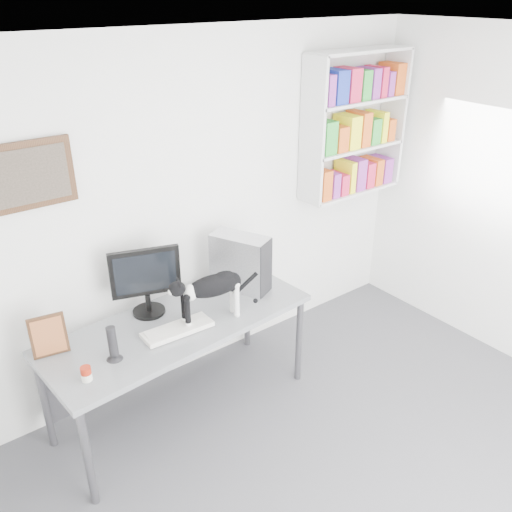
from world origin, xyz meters
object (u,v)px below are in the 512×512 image
at_px(bookshelf, 355,124).
at_px(soup_can, 86,374).
at_px(monitor, 146,281).
at_px(leaning_print, 48,335).
at_px(cat, 212,297).
at_px(desk, 182,367).
at_px(speaker, 113,343).
at_px(pc_tower, 240,262).
at_px(keyboard, 177,329).

distance_m(bookshelf, soup_can, 3.00).
relative_size(bookshelf, monitor, 2.38).
distance_m(monitor, leaning_print, 0.74).
height_order(monitor, cat, monitor).
bearing_deg(desk, soup_can, -167.88).
relative_size(monitor, soup_can, 5.51).
xyz_separation_m(desk, speaker, (-0.54, -0.13, 0.52)).
xyz_separation_m(monitor, pc_tower, (0.74, -0.11, -0.04)).
height_order(monitor, keyboard, monitor).
distance_m(monitor, pc_tower, 0.75).
xyz_separation_m(pc_tower, soup_can, (-1.39, -0.34, -0.17)).
bearing_deg(desk, keyboard, -127.24).
bearing_deg(monitor, pc_tower, 10.25).
bearing_deg(soup_can, pc_tower, 13.80).
relative_size(desk, soup_can, 20.31).
bearing_deg(desk, monitor, 111.82).
bearing_deg(keyboard, speaker, -174.39).
height_order(monitor, speaker, monitor).
bearing_deg(monitor, desk, -45.51).
distance_m(speaker, cat, 0.75).
bearing_deg(keyboard, bookshelf, 14.49).
distance_m(monitor, keyboard, 0.42).
bearing_deg(speaker, desk, 26.89).
bearing_deg(bookshelf, soup_can, -168.94).
height_order(desk, soup_can, soup_can).
bearing_deg(speaker, cat, 13.27).
bearing_deg(pc_tower, cat, -173.67).
xyz_separation_m(desk, leaning_print, (-0.84, 0.18, 0.54)).
distance_m(bookshelf, desk, 2.50).
height_order(keyboard, pc_tower, pc_tower).
relative_size(keyboard, cat, 0.81).
bearing_deg(cat, pc_tower, 40.55).
bearing_deg(soup_can, desk, 16.18).
height_order(pc_tower, soup_can, pc_tower).
distance_m(pc_tower, leaning_print, 1.47).
relative_size(bookshelf, pc_tower, 2.80).
height_order(desk, leaning_print, leaning_print).
height_order(leaning_print, soup_can, leaning_print).
height_order(bookshelf, keyboard, bookshelf).
bearing_deg(keyboard, cat, -2.53).
xyz_separation_m(bookshelf, cat, (-1.81, -0.45, -0.86)).
xyz_separation_m(leaning_print, cat, (1.04, -0.31, 0.04)).
distance_m(desk, speaker, 0.76).
relative_size(bookshelf, soup_can, 13.09).
relative_size(keyboard, pc_tower, 1.09).
xyz_separation_m(speaker, leaning_print, (-0.30, 0.31, 0.02)).
xyz_separation_m(desk, soup_can, (-0.76, -0.22, 0.45)).
xyz_separation_m(pc_tower, speaker, (-1.17, -0.25, -0.10)).
bearing_deg(bookshelf, leaning_print, -177.11).
xyz_separation_m(monitor, speaker, (-0.43, -0.36, -0.14)).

